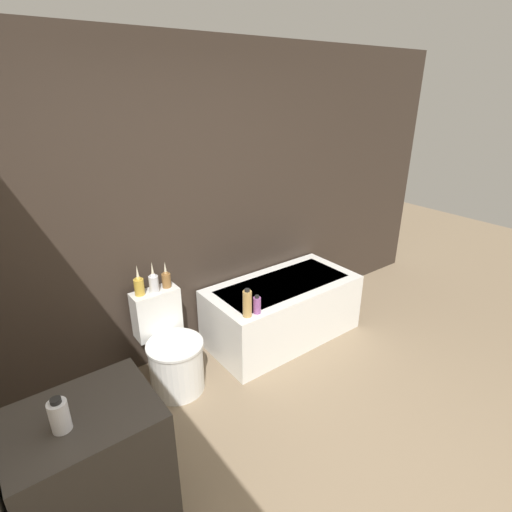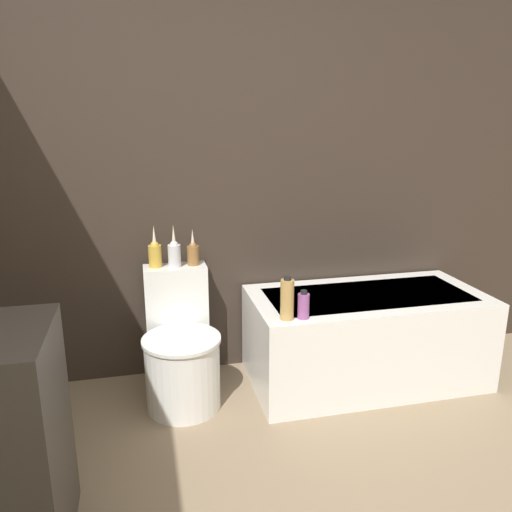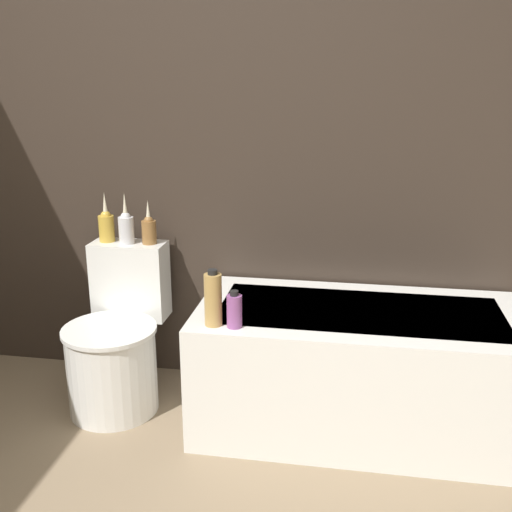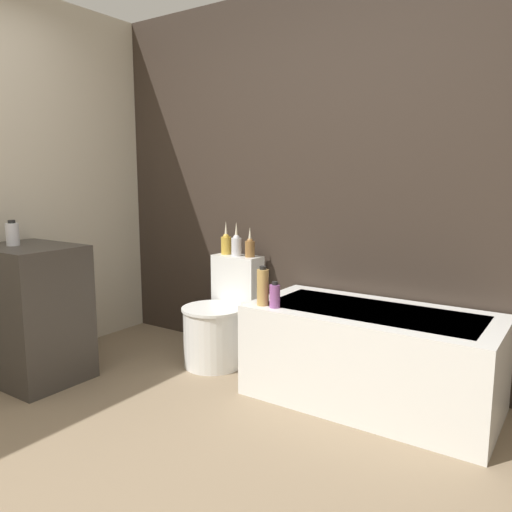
{
  "view_description": "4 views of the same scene",
  "coord_description": "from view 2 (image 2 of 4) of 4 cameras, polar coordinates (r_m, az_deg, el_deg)",
  "views": [
    {
      "loc": [
        -1.33,
        -0.8,
        2.24
      ],
      "look_at": [
        0.39,
        1.47,
        1.02
      ],
      "focal_mm": 28.0,
      "sensor_mm": 36.0,
      "label": 1
    },
    {
      "loc": [
        -0.47,
        -0.97,
        1.59
      ],
      "look_at": [
        0.12,
        1.57,
        0.88
      ],
      "focal_mm": 35.0,
      "sensor_mm": 36.0,
      "label": 2
    },
    {
      "loc": [
        0.8,
        -0.81,
        1.55
      ],
      "look_at": [
        0.43,
        1.4,
        0.87
      ],
      "focal_mm": 42.0,
      "sensor_mm": 36.0,
      "label": 3
    },
    {
      "loc": [
        1.86,
        -1.05,
        1.33
      ],
      "look_at": [
        0.18,
        1.43,
        0.85
      ],
      "focal_mm": 35.0,
      "sensor_mm": 36.0,
      "label": 4
    }
  ],
  "objects": [
    {
      "name": "vase_gold",
      "position": [
        2.97,
        -11.48,
        0.33
      ],
      "size": [
        0.08,
        0.08,
        0.25
      ],
      "color": "gold",
      "rests_on": "toilet"
    },
    {
      "name": "vase_bronze",
      "position": [
        2.98,
        -7.2,
        0.37
      ],
      "size": [
        0.07,
        0.07,
        0.22
      ],
      "color": "olive",
      "rests_on": "toilet"
    },
    {
      "name": "bathtub",
      "position": [
        3.22,
        12.38,
        -8.97
      ],
      "size": [
        1.42,
        0.71,
        0.56
      ],
      "color": "white",
      "rests_on": "ground"
    },
    {
      "name": "wall_back_tiled",
      "position": [
        3.09,
        -4.35,
        9.88
      ],
      "size": [
        6.4,
        0.06,
        2.6
      ],
      "color": "#332821",
      "rests_on": "ground_plane"
    },
    {
      "name": "shampoo_bottle_short",
      "position": [
        2.68,
        5.45,
        -5.66
      ],
      "size": [
        0.06,
        0.06,
        0.16
      ],
      "color": "#8C4C8C",
      "rests_on": "bathtub"
    },
    {
      "name": "toilet",
      "position": [
        2.95,
        -8.56,
        -10.87
      ],
      "size": [
        0.44,
        0.6,
        0.75
      ],
      "color": "white",
      "rests_on": "ground"
    },
    {
      "name": "shampoo_bottle_tall",
      "position": [
        2.65,
        3.58,
        -4.95
      ],
      "size": [
        0.07,
        0.07,
        0.24
      ],
      "color": "tan",
      "rests_on": "bathtub"
    },
    {
      "name": "vase_silver",
      "position": [
        2.96,
        -9.32,
        0.38
      ],
      "size": [
        0.07,
        0.07,
        0.25
      ],
      "color": "silver",
      "rests_on": "toilet"
    }
  ]
}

